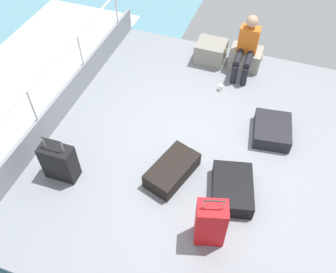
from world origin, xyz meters
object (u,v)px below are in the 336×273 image
Objects in this scene: cargo_crate_1 at (245,58)px; suitcase_2 at (172,170)px; suitcase_3 at (59,162)px; suitcase_1 at (232,189)px; suitcase_4 at (210,223)px; cargo_crate_0 at (211,52)px; suitcase_0 at (272,130)px; paper_cup at (221,88)px; passenger_seated at (247,46)px.

suitcase_2 is (-0.45, -2.83, -0.06)m from cargo_crate_1.
suitcase_3 reaches higher than cargo_crate_1.
cargo_crate_1 is 0.70× the size of suitcase_1.
suitcase_3 is at bearing 174.06° from suitcase_4.
cargo_crate_0 reaches higher than cargo_crate_1.
suitcase_0 is at bearing 33.27° from suitcase_3.
suitcase_0 is at bearing 45.91° from suitcase_2.
cargo_crate_0 is at bearing 104.78° from suitcase_4.
cargo_crate_1 is 0.87m from paper_cup.
cargo_crate_1 reaches higher than paper_cup.
cargo_crate_0 is at bearing 68.95° from suitcase_3.
suitcase_3 reaches higher than cargo_crate_0.
suitcase_2 is 1.06m from suitcase_4.
suitcase_0 is 0.87× the size of suitcase_1.
passenger_seated is at bearing -90.00° from cargo_crate_1.
cargo_crate_1 is 2.87m from suitcase_2.
paper_cup is (-0.53, 2.74, -0.30)m from suitcase_4.
paper_cup is at bearing -111.35° from passenger_seated.
suitcase_4 is at bearing -45.11° from suitcase_2.
passenger_seated is at bearing -10.91° from cargo_crate_0.
cargo_crate_1 is 0.81× the size of suitcase_0.
cargo_crate_1 is at bearing 115.26° from suitcase_0.
passenger_seated reaches higher than cargo_crate_1.
suitcase_0 is 2.04m from suitcase_4.
passenger_seated is at bearing 94.72° from suitcase_4.
suitcase_3 reaches higher than suitcase_2.
suitcase_0 is 0.83× the size of suitcase_2.
cargo_crate_1 is 2.88m from suitcase_1.
cargo_crate_0 is 0.64× the size of suitcase_2.
suitcase_4 reaches higher than cargo_crate_0.
paper_cup is (-0.25, -0.82, -0.13)m from cargo_crate_1.
suitcase_2 is 2.02m from paper_cup.
cargo_crate_1 is at bearing 90.00° from passenger_seated.
suitcase_4 is at bearing -5.94° from suitcase_3.
suitcase_3 is at bearing -121.17° from passenger_seated.
cargo_crate_1 is at bearing 98.17° from suitcase_1.
passenger_seated is 1.41× the size of suitcase_0.
suitcase_3 is (-1.91, -3.34, 0.11)m from cargo_crate_1.
suitcase_1 is 2.38m from suitcase_3.
suitcase_4 is (0.93, -3.51, 0.16)m from cargo_crate_0.
cargo_crate_0 reaches higher than suitcase_2.
cargo_crate_0 is at bearing 169.09° from passenger_seated.
paper_cup is at bearing 84.33° from suitcase_2.
suitcase_2 is 1.05× the size of suitcase_4.
suitcase_3 is 3.02m from paper_cup.
suitcase_0 is 0.87× the size of suitcase_4.
passenger_seated is at bearing 117.97° from suitcase_0.
suitcase_0 is (0.75, -1.59, -0.07)m from cargo_crate_1.
suitcase_2 reaches higher than suitcase_0.
suitcase_0 is at bearing -64.74° from cargo_crate_1.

